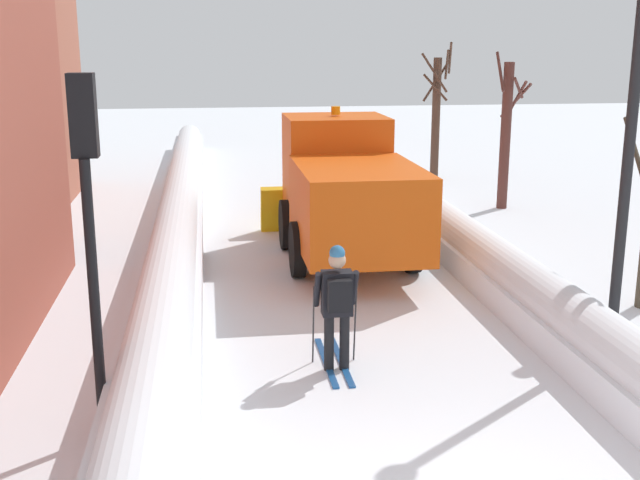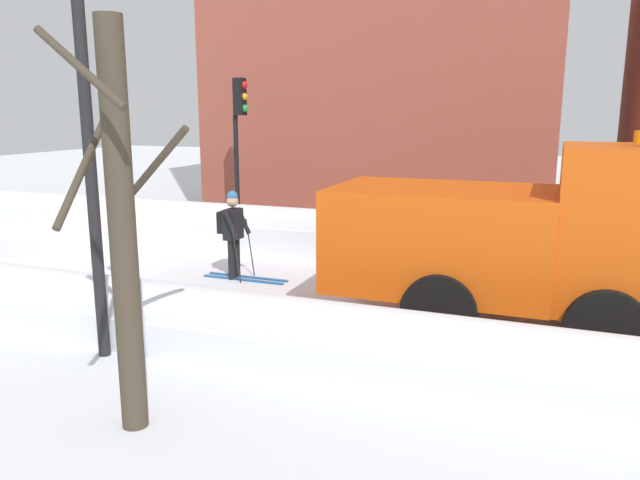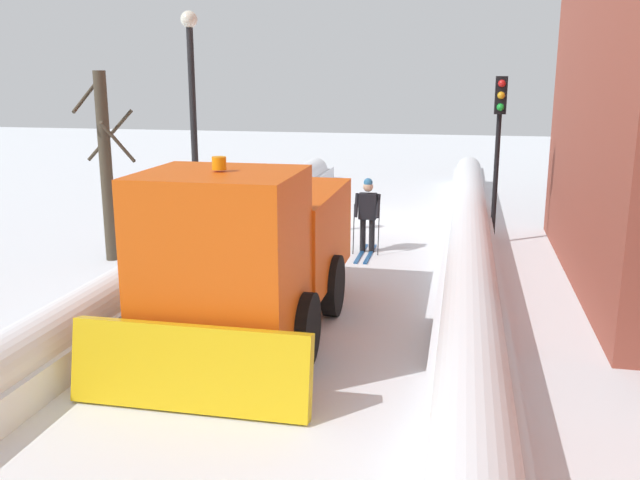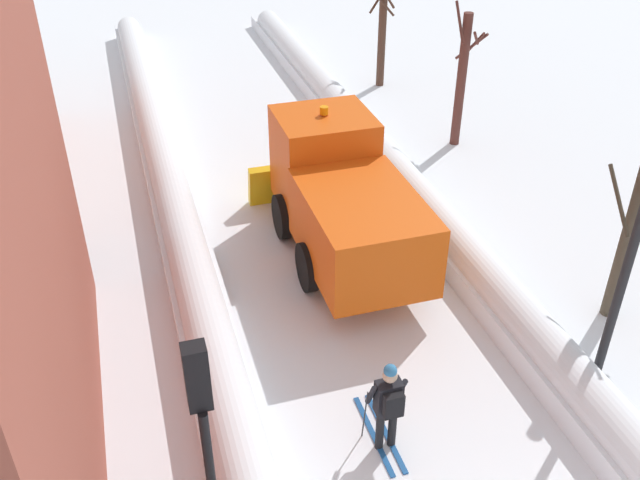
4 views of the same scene
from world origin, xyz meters
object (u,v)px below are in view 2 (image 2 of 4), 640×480
traffic_light_pole (239,129)px  plow_truck (529,239)px  skier (233,230)px  bare_tree_near (121,227)px  street_lamp (85,98)px

traffic_light_pole → plow_truck: bearing=59.9°
plow_truck → skier: (-1.13, -5.73, -0.48)m
traffic_light_pole → bare_tree_near: bearing=20.9°
skier → street_lamp: bearing=3.6°
skier → traffic_light_pole: bearing=-154.7°
bare_tree_near → skier: bearing=-161.5°
plow_truck → bare_tree_near: (4.60, -3.81, 0.74)m
plow_truck → traffic_light_pole: traffic_light_pole is taller
traffic_light_pole → skier: bearing=25.3°
traffic_light_pole → street_lamp: (7.26, 1.69, 0.61)m
skier → bare_tree_near: (5.73, 1.92, 1.22)m
plow_truck → traffic_light_pole: bearing=-120.1°
traffic_light_pole → street_lamp: bearing=13.1°
skier → street_lamp: size_ratio=0.32×
skier → street_lamp: street_lamp is taller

